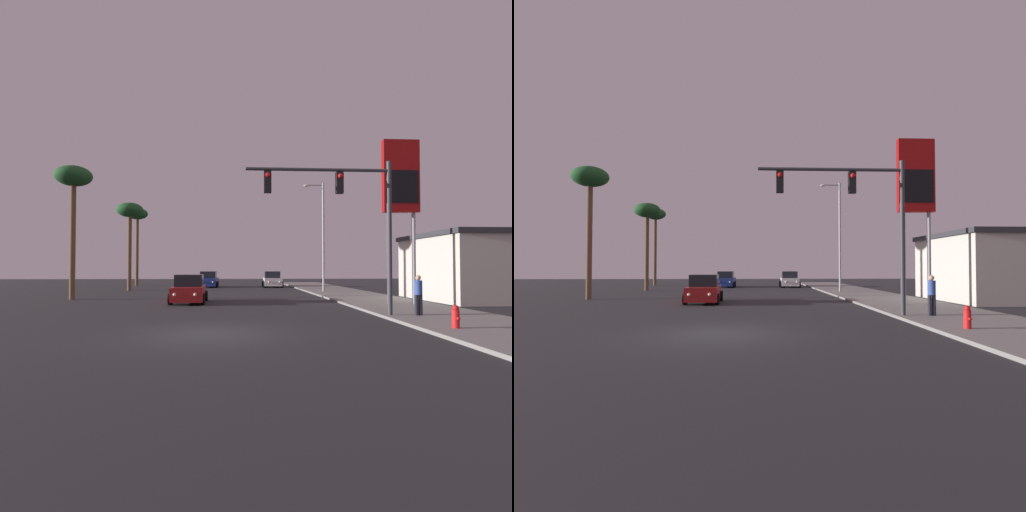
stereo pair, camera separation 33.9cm
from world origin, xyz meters
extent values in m
plane|color=#28282B|center=(0.00, 0.00, 0.00)|extent=(120.00, 120.00, 0.00)
cube|color=gray|center=(9.50, 10.00, 0.06)|extent=(5.00, 60.00, 0.12)
cube|color=beige|center=(18.00, 12.02, 2.00)|extent=(10.00, 8.00, 4.00)
cube|color=#2D2D33|center=(18.00, 12.02, 4.15)|extent=(10.30, 8.30, 0.30)
cube|color=silver|center=(4.95, 29.68, 0.58)|extent=(1.94, 4.26, 0.80)
cube|color=black|center=(4.95, 29.83, 1.33)|extent=(1.67, 2.05, 0.70)
cylinder|color=black|center=(4.05, 28.38, 0.32)|extent=(0.24, 0.64, 0.64)
cylinder|color=black|center=(5.85, 28.38, 0.32)|extent=(0.24, 0.64, 0.64)
cylinder|color=black|center=(4.05, 30.98, 0.32)|extent=(0.24, 0.64, 0.64)
cylinder|color=black|center=(5.85, 30.98, 0.32)|extent=(0.24, 0.64, 0.64)
sphere|color=#F2EACC|center=(4.39, 27.56, 0.63)|extent=(0.18, 0.18, 0.18)
sphere|color=#F2EACC|center=(5.51, 27.56, 0.63)|extent=(0.18, 0.18, 0.18)
cube|color=maroon|center=(-1.87, 11.20, 0.58)|extent=(1.90, 4.24, 0.80)
cube|color=black|center=(-1.87, 11.35, 1.33)|extent=(1.65, 2.04, 0.70)
cylinder|color=black|center=(-2.77, 9.90, 0.32)|extent=(0.24, 0.64, 0.64)
cylinder|color=black|center=(-0.97, 9.90, 0.32)|extent=(0.24, 0.64, 0.64)
cylinder|color=black|center=(-2.77, 12.51, 0.32)|extent=(0.24, 0.64, 0.64)
cylinder|color=black|center=(-0.97, 12.51, 0.32)|extent=(0.24, 0.64, 0.64)
sphere|color=#F2EACC|center=(-2.42, 9.08, 0.63)|extent=(0.18, 0.18, 0.18)
sphere|color=#F2EACC|center=(-1.31, 9.08, 0.63)|extent=(0.18, 0.18, 0.18)
cube|color=navy|center=(-1.84, 29.77, 0.58)|extent=(1.96, 4.27, 0.80)
cube|color=black|center=(-1.84, 29.92, 1.33)|extent=(1.68, 2.06, 0.70)
cylinder|color=black|center=(-2.74, 28.46, 0.32)|extent=(0.24, 0.64, 0.64)
cylinder|color=black|center=(-0.94, 28.46, 0.32)|extent=(0.24, 0.64, 0.64)
cylinder|color=black|center=(-2.74, 31.07, 0.32)|extent=(0.24, 0.64, 0.64)
cylinder|color=black|center=(-0.94, 31.07, 0.32)|extent=(0.24, 0.64, 0.64)
sphere|color=#F2EACC|center=(-2.40, 27.65, 0.63)|extent=(0.18, 0.18, 0.18)
sphere|color=#F2EACC|center=(-1.28, 27.65, 0.63)|extent=(0.18, 0.18, 0.18)
cylinder|color=#38383D|center=(7.35, 3.61, 3.37)|extent=(0.20, 0.20, 6.50)
cylinder|color=#38383D|center=(4.32, 3.61, 6.22)|extent=(6.08, 0.14, 0.14)
cube|color=black|center=(5.23, 3.61, 5.67)|extent=(0.30, 0.24, 0.90)
sphere|color=red|center=(5.23, 3.47, 5.94)|extent=(0.20, 0.20, 0.20)
cube|color=black|center=(2.19, 3.61, 5.67)|extent=(0.30, 0.24, 0.90)
sphere|color=red|center=(2.19, 3.47, 5.94)|extent=(0.20, 0.20, 0.20)
cylinder|color=#99999E|center=(8.26, 19.91, 4.62)|extent=(0.18, 0.18, 9.00)
cylinder|color=#99999E|center=(7.56, 19.91, 8.97)|extent=(1.40, 0.10, 0.10)
ellipsoid|color=silver|center=(6.86, 19.91, 8.92)|extent=(0.50, 0.24, 0.20)
cylinder|color=#99999E|center=(9.25, 8.45, 2.62)|extent=(0.20, 0.20, 5.00)
cylinder|color=#99999E|center=(10.65, 8.45, 2.62)|extent=(0.20, 0.20, 5.00)
cube|color=#990C0C|center=(9.95, 8.45, 7.12)|extent=(2.00, 0.40, 4.00)
cube|color=black|center=(9.95, 8.24, 6.52)|extent=(1.80, 0.03, 1.80)
cylinder|color=red|center=(8.08, -0.06, 0.42)|extent=(0.24, 0.24, 0.60)
sphere|color=red|center=(8.08, -0.06, 0.78)|extent=(0.20, 0.20, 0.20)
cylinder|color=red|center=(8.08, -0.23, 0.45)|extent=(0.08, 0.10, 0.08)
cylinder|color=#23232D|center=(8.40, 3.43, 0.54)|extent=(0.16, 0.16, 0.85)
cylinder|color=#23232D|center=(8.58, 3.43, 0.54)|extent=(0.16, 0.16, 0.85)
cylinder|color=#334C99|center=(8.49, 3.43, 1.27)|extent=(0.32, 0.32, 0.60)
sphere|color=tan|center=(8.49, 3.43, 1.68)|extent=(0.22, 0.22, 0.22)
cylinder|color=brown|center=(-10.36, 34.00, 3.93)|extent=(0.36, 0.36, 7.86)
ellipsoid|color=#1E5123|center=(-10.36, 34.00, 8.34)|extent=(2.40, 2.40, 1.32)
cylinder|color=brown|center=(-8.66, 24.00, 3.43)|extent=(0.36, 0.36, 6.87)
ellipsoid|color=#1E5123|center=(-8.66, 24.00, 7.35)|extent=(2.40, 2.40, 1.32)
cylinder|color=brown|center=(-9.79, 14.00, 3.84)|extent=(0.36, 0.36, 7.68)
ellipsoid|color=#1E5123|center=(-9.79, 14.00, 8.16)|extent=(2.40, 2.40, 1.32)
camera|label=1|loc=(0.76, -12.84, 2.12)|focal=28.00mm
camera|label=2|loc=(1.10, -12.85, 2.12)|focal=28.00mm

